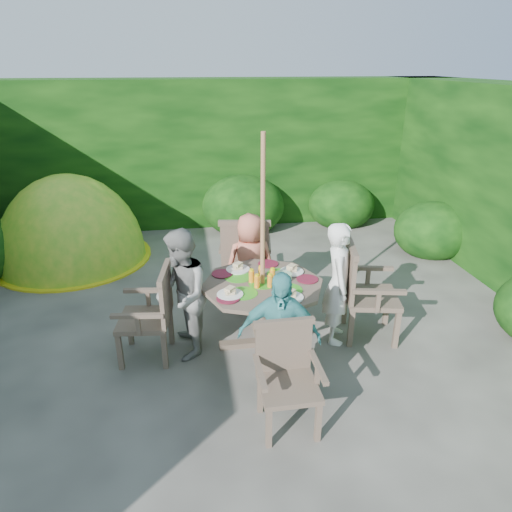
{
  "coord_description": "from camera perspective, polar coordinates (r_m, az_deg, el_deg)",
  "views": [
    {
      "loc": [
        -0.41,
        -4.3,
        2.76
      ],
      "look_at": [
        0.3,
        0.11,
        0.85
      ],
      "focal_mm": 32.0,
      "sensor_mm": 36.0,
      "label": 1
    }
  ],
  "objects": [
    {
      "name": "parasol_pole",
      "position": [
        4.4,
        0.83,
        0.97
      ],
      "size": [
        0.04,
        0.04,
        2.2
      ],
      "primitive_type": "cylinder",
      "rotation": [
        0.0,
        0.0,
        0.01
      ],
      "color": "#9A653D",
      "rests_on": "ground"
    },
    {
      "name": "ground",
      "position": [
        5.12,
        -3.2,
        -9.48
      ],
      "size": [
        60.0,
        60.0,
        0.0
      ],
      "primitive_type": "plane",
      "color": "#413F3A",
      "rests_on": "ground"
    },
    {
      "name": "patio_table",
      "position": [
        4.61,
        0.85,
        -4.68
      ],
      "size": [
        1.25,
        1.25,
        0.87
      ],
      "rotation": [
        0.0,
        0.0,
        0.01
      ],
      "color": "#483A2F",
      "rests_on": "ground"
    },
    {
      "name": "child_left",
      "position": [
        4.52,
        -9.26,
        -4.83
      ],
      "size": [
        0.52,
        0.66,
        1.32
      ],
      "primitive_type": "imported",
      "rotation": [
        0.0,
        0.0,
        -1.55
      ],
      "color": "gray",
      "rests_on": "ground"
    },
    {
      "name": "child_back",
      "position": [
        5.32,
        -0.74,
        -0.88
      ],
      "size": [
        0.6,
        0.41,
        1.19
      ],
      "primitive_type": "imported",
      "rotation": [
        0.0,
        0.0,
        3.19
      ],
      "color": "#D67258",
      "rests_on": "ground"
    },
    {
      "name": "child_right",
      "position": [
        4.78,
        10.3,
        -3.39
      ],
      "size": [
        0.43,
        0.55,
        1.31
      ],
      "primitive_type": "imported",
      "rotation": [
        0.0,
        0.0,
        1.29
      ],
      "color": "white",
      "rests_on": "ground"
    },
    {
      "name": "hedge_enclosure",
      "position": [
        5.84,
        -4.91,
        8.1
      ],
      "size": [
        9.0,
        9.0,
        2.5
      ],
      "color": "black",
      "rests_on": "ground"
    },
    {
      "name": "dome_tent",
      "position": [
        7.43,
        -21.66,
        -0.38
      ],
      "size": [
        2.6,
        2.6,
        2.58
      ],
      "rotation": [
        0.0,
        0.0,
        0.27
      ],
      "color": "#65B923",
      "rests_on": "ground"
    },
    {
      "name": "garden_chair_front",
      "position": [
        3.78,
        3.87,
        -14.59
      ],
      "size": [
        0.51,
        0.45,
        0.84
      ],
      "rotation": [
        0.0,
        0.0,
        0.0
      ],
      "color": "#483A2F",
      "rests_on": "ground"
    },
    {
      "name": "garden_chair_right",
      "position": [
        4.95,
        13.34,
        -4.19
      ],
      "size": [
        0.65,
        0.7,
        1.01
      ],
      "rotation": [
        0.0,
        0.0,
        1.37
      ],
      "color": "#483A2F",
      "rests_on": "ground"
    },
    {
      "name": "garden_chair_left",
      "position": [
        4.61,
        -12.86,
        -6.97
      ],
      "size": [
        0.56,
        0.61,
        0.92
      ],
      "rotation": [
        0.0,
        0.0,
        -1.7
      ],
      "color": "#483A2F",
      "rests_on": "ground"
    },
    {
      "name": "child_front",
      "position": [
        3.93,
        2.9,
        -10.1
      ],
      "size": [
        0.76,
        0.47,
        1.21
      ],
      "primitive_type": "imported",
      "rotation": [
        0.0,
        0.0,
        -0.26
      ],
      "color": "teal",
      "rests_on": "ground"
    },
    {
      "name": "garden_chair_back",
      "position": [
        5.6,
        -1.35,
        -0.08
      ],
      "size": [
        0.7,
        0.64,
        1.03
      ],
      "rotation": [
        0.0,
        0.0,
        2.98
      ],
      "color": "#483A2F",
      "rests_on": "ground"
    }
  ]
}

